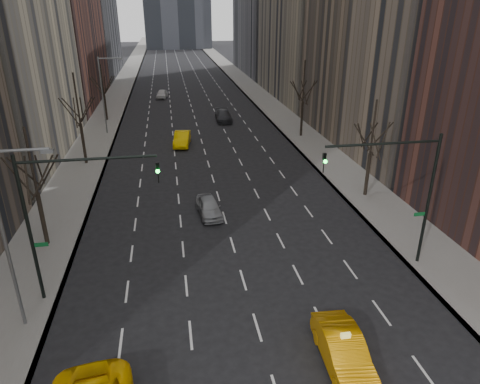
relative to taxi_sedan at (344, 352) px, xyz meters
name	(u,v)px	position (x,y,z in m)	size (l,w,h in m)	color
sidewalk_left	(118,96)	(-15.41, 64.99, -0.70)	(4.50, 320.00, 0.15)	slate
sidewalk_right	(254,91)	(9.09, 64.99, -0.70)	(4.50, 320.00, 0.15)	slate
tree_lw_b	(37,193)	(-15.16, 12.99, 2.94)	(3.36, 3.50, 7.82)	black
tree_lw_c	(81,124)	(-15.16, 28.99, 3.26)	(3.36, 3.50, 8.74)	black
tree_lw_d	(104,95)	(-15.16, 46.99, 2.78)	(3.36, 3.50, 7.36)	black
tree_rw_b	(370,153)	(8.84, 16.99, 2.94)	(3.36, 3.50, 7.82)	black
tree_rw_c	(303,103)	(8.84, 34.99, 3.26)	(3.36, 3.50, 8.74)	black
traffic_mast_left	(61,205)	(-12.27, 6.99, 4.71)	(6.69, 0.39, 8.00)	black
traffic_mast_right	(405,181)	(5.95, 6.99, 4.71)	(6.69, 0.39, 8.00)	black
streetlight_near	(9,224)	(-14.00, 4.99, 4.84)	(2.83, 0.22, 9.00)	slate
streetlight_far	(105,88)	(-14.00, 39.99, 4.84)	(2.83, 0.22, 9.00)	slate
taxi_sedan	(344,352)	(0.00, 0.00, 0.00)	(1.64, 4.72, 1.55)	orange
silver_sedan_ahead	(209,207)	(-4.23, 15.65, -0.11)	(1.58, 3.93, 1.34)	gray
far_taxi	(182,139)	(-5.44, 33.77, 0.00)	(1.64, 4.70, 1.55)	yellow
far_suv_grey	(223,116)	(0.62, 44.07, -0.04)	(2.06, 5.06, 1.47)	#292A2E
far_car_white	(162,94)	(-7.67, 61.83, -0.08)	(1.65, 4.11, 1.40)	silver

